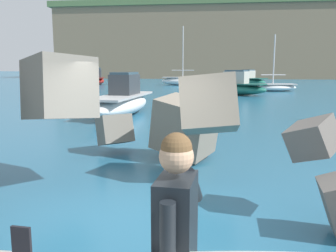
% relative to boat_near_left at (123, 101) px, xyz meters
% --- Properties ---
extents(ground_plane, '(400.00, 400.00, 0.00)m').
position_rel_boat_near_left_xyz_m(ground_plane, '(3.22, -12.02, -0.70)').
color(ground_plane, '#235B7A').
extents(breakwater_jetty, '(30.45, 6.84, 2.68)m').
position_rel_boat_near_left_xyz_m(breakwater_jetty, '(3.37, -10.96, 0.44)').
color(breakwater_jetty, '#3D3A38').
rests_on(breakwater_jetty, ground).
extents(boat_near_left, '(2.32, 6.38, 2.15)m').
position_rel_boat_near_left_xyz_m(boat_near_left, '(0.00, 0.00, 0.00)').
color(boat_near_left, white).
rests_on(boat_near_left, ground).
extents(boat_near_right, '(4.69, 4.50, 2.10)m').
position_rel_boat_near_left_xyz_m(boat_near_right, '(9.12, 28.98, -0.00)').
color(boat_near_right, '#1E6656').
rests_on(boat_near_right, ground).
extents(boat_mid_left, '(5.09, 2.04, 7.68)m').
position_rel_boat_near_left_xyz_m(boat_mid_left, '(0.12, 30.17, -0.08)').
color(boat_mid_left, white).
rests_on(boat_mid_left, ground).
extents(boat_mid_centre, '(4.35, 2.37, 5.58)m').
position_rel_boat_near_left_xyz_m(boat_mid_centre, '(10.77, 19.56, -0.26)').
color(boat_mid_centre, white).
rests_on(boat_mid_centre, ground).
extents(boat_mid_right, '(2.64, 4.32, 2.35)m').
position_rel_boat_near_left_xyz_m(boat_mid_right, '(-11.46, 30.74, 0.03)').
color(boat_mid_right, maroon).
rests_on(boat_mid_right, ground).
extents(boat_far_centre, '(6.58, 4.64, 2.15)m').
position_rel_boat_near_left_xyz_m(boat_far_centre, '(6.12, 14.14, -0.00)').
color(boat_far_centre, '#1E6656').
rests_on(boat_far_centre, ground).
extents(mooring_buoy_middle, '(0.44, 0.44, 0.44)m').
position_rel_boat_near_left_xyz_m(mooring_buoy_middle, '(-3.24, 0.47, -0.48)').
color(mooring_buoy_middle, silver).
rests_on(mooring_buoy_middle, ground).
extents(headland_bluff, '(85.92, 38.32, 16.07)m').
position_rel_boat_near_left_xyz_m(headland_bluff, '(12.64, 75.40, 7.36)').
color(headland_bluff, '#847056').
rests_on(headland_bluff, ground).
extents(station_building_central, '(6.21, 7.25, 5.49)m').
position_rel_boat_near_left_xyz_m(station_building_central, '(3.43, 80.68, 18.13)').
color(station_building_central, '#B2ADA3').
rests_on(station_building_central, headland_bluff).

